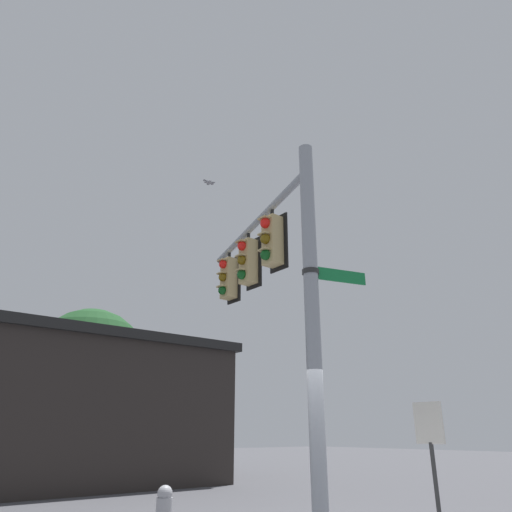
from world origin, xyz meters
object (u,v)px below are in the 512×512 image
object	(u,v)px
traffic_light_mid_inner	(248,261)
bird_flying	(209,183)
traffic_light_nearest_pole	(272,240)
historical_marker	(431,442)
traffic_light_mid_outer	(228,278)
street_name_sign	(326,274)

from	to	relation	value
traffic_light_mid_inner	bird_flying	distance (m)	2.80
traffic_light_nearest_pole	historical_marker	bearing A→B (deg)	-118.41
traffic_light_mid_inner	bird_flying	xyz separation A→B (m)	(1.24, 0.35, 2.49)
traffic_light_nearest_pole	traffic_light_mid_outer	xyz separation A→B (m)	(2.66, -0.78, 0.00)
street_name_sign	bird_flying	size ratio (longest dim) A/B	3.60
traffic_light_mid_outer	historical_marker	distance (m)	5.94
bird_flying	historical_marker	distance (m)	7.97
traffic_light_mid_inner	traffic_light_mid_outer	distance (m)	1.38
bird_flying	historical_marker	bearing A→B (deg)	-146.84
traffic_light_mid_inner	bird_flying	world-z (taller)	bird_flying
traffic_light_mid_inner	bird_flying	bearing A→B (deg)	15.93
traffic_light_mid_outer	bird_flying	bearing A→B (deg)	96.49
traffic_light_mid_inner	traffic_light_nearest_pole	bearing A→B (deg)	163.69
historical_marker	traffic_light_mid_inner	bearing A→B (deg)	39.32
traffic_light_mid_inner	traffic_light_mid_outer	xyz separation A→B (m)	(1.33, -0.39, 0.00)
traffic_light_nearest_pole	traffic_light_mid_inner	world-z (taller)	same
traffic_light_nearest_pole	street_name_sign	xyz separation A→B (m)	(-1.58, 0.12, -1.16)
traffic_light_nearest_pole	street_name_sign	bearing A→B (deg)	175.48
traffic_light_mid_outer	bird_flying	distance (m)	2.60
traffic_light_mid_outer	street_name_sign	world-z (taller)	traffic_light_mid_outer
traffic_light_nearest_pole	traffic_light_mid_outer	distance (m)	2.77
traffic_light_nearest_pole	traffic_light_mid_inner	size ratio (longest dim) A/B	1.00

